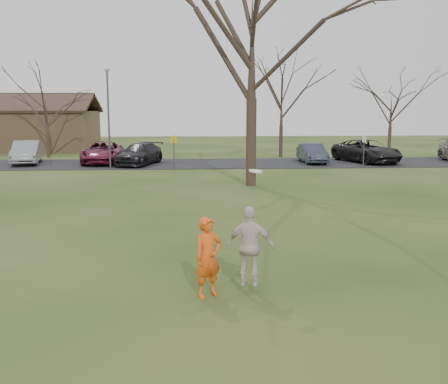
{
  "coord_description": "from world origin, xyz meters",
  "views": [
    {
      "loc": [
        -0.84,
        -9.48,
        3.73
      ],
      "look_at": [
        0.0,
        4.0,
        1.5
      ],
      "focal_mm": 40.64,
      "sensor_mm": 36.0,
      "label": 1
    }
  ],
  "objects_px": {
    "car_2": "(103,152)",
    "car_1": "(27,152)",
    "car_6": "(366,151)",
    "player_defender": "(208,257)",
    "big_tree": "(252,38)",
    "catching_play": "(250,246)",
    "car_3": "(140,154)",
    "car_5": "(312,153)",
    "lamp_post": "(108,105)"
  },
  "relations": [
    {
      "from": "car_3",
      "to": "car_5",
      "type": "bearing_deg",
      "value": 17.49
    },
    {
      "from": "car_2",
      "to": "catching_play",
      "type": "relative_size",
      "value": 2.22
    },
    {
      "from": "car_2",
      "to": "car_6",
      "type": "bearing_deg",
      "value": -3.19
    },
    {
      "from": "car_3",
      "to": "lamp_post",
      "type": "height_order",
      "value": "lamp_post"
    },
    {
      "from": "car_2",
      "to": "lamp_post",
      "type": "height_order",
      "value": "lamp_post"
    },
    {
      "from": "car_5",
      "to": "car_6",
      "type": "bearing_deg",
      "value": 2.92
    },
    {
      "from": "car_3",
      "to": "big_tree",
      "type": "height_order",
      "value": "big_tree"
    },
    {
      "from": "big_tree",
      "to": "catching_play",
      "type": "bearing_deg",
      "value": -96.62
    },
    {
      "from": "car_1",
      "to": "lamp_post",
      "type": "xyz_separation_m",
      "value": [
        6.04,
        -3.0,
        3.16
      ]
    },
    {
      "from": "player_defender",
      "to": "big_tree",
      "type": "height_order",
      "value": "big_tree"
    },
    {
      "from": "car_3",
      "to": "car_5",
      "type": "xyz_separation_m",
      "value": [
        11.73,
        0.36,
        -0.05
      ]
    },
    {
      "from": "car_1",
      "to": "lamp_post",
      "type": "height_order",
      "value": "lamp_post"
    },
    {
      "from": "car_2",
      "to": "catching_play",
      "type": "xyz_separation_m",
      "value": [
        7.27,
        -25.06,
        0.2
      ]
    },
    {
      "from": "player_defender",
      "to": "car_5",
      "type": "height_order",
      "value": "player_defender"
    },
    {
      "from": "car_1",
      "to": "car_3",
      "type": "bearing_deg",
      "value": -18.38
    },
    {
      "from": "lamp_post",
      "to": "car_3",
      "type": "bearing_deg",
      "value": 50.34
    },
    {
      "from": "car_2",
      "to": "car_3",
      "type": "height_order",
      "value": "car_2"
    },
    {
      "from": "car_1",
      "to": "car_2",
      "type": "height_order",
      "value": "car_1"
    },
    {
      "from": "car_2",
      "to": "player_defender",
      "type": "bearing_deg",
      "value": -77.68
    },
    {
      "from": "player_defender",
      "to": "catching_play",
      "type": "distance_m",
      "value": 0.89
    },
    {
      "from": "player_defender",
      "to": "car_1",
      "type": "xyz_separation_m",
      "value": [
        -11.49,
        25.25,
        0.0
      ]
    },
    {
      "from": "car_2",
      "to": "car_3",
      "type": "xyz_separation_m",
      "value": [
        2.6,
        -1.0,
        -0.03
      ]
    },
    {
      "from": "car_3",
      "to": "lamp_post",
      "type": "distance_m",
      "value": 4.12
    },
    {
      "from": "player_defender",
      "to": "car_1",
      "type": "relative_size",
      "value": 0.35
    },
    {
      "from": "car_2",
      "to": "big_tree",
      "type": "xyz_separation_m",
      "value": [
        8.96,
        -10.48,
        6.22
      ]
    },
    {
      "from": "car_5",
      "to": "catching_play",
      "type": "bearing_deg",
      "value": -106.78
    },
    {
      "from": "car_2",
      "to": "catching_play",
      "type": "height_order",
      "value": "catching_play"
    },
    {
      "from": "car_6",
      "to": "player_defender",
      "type": "bearing_deg",
      "value": -132.85
    },
    {
      "from": "car_5",
      "to": "catching_play",
      "type": "distance_m",
      "value": 25.42
    },
    {
      "from": "player_defender",
      "to": "car_2",
      "type": "height_order",
      "value": "player_defender"
    },
    {
      "from": "player_defender",
      "to": "car_6",
      "type": "height_order",
      "value": "player_defender"
    },
    {
      "from": "car_5",
      "to": "car_6",
      "type": "relative_size",
      "value": 0.71
    },
    {
      "from": "car_1",
      "to": "car_5",
      "type": "xyz_separation_m",
      "value": [
        19.41,
        -0.67,
        -0.11
      ]
    },
    {
      "from": "car_1",
      "to": "car_6",
      "type": "bearing_deg",
      "value": -11.8
    },
    {
      "from": "car_3",
      "to": "catching_play",
      "type": "relative_size",
      "value": 2.04
    },
    {
      "from": "car_6",
      "to": "car_3",
      "type": "bearing_deg",
      "value": 164.79
    },
    {
      "from": "car_2",
      "to": "car_6",
      "type": "height_order",
      "value": "car_6"
    },
    {
      "from": "player_defender",
      "to": "lamp_post",
      "type": "xyz_separation_m",
      "value": [
        -5.45,
        22.25,
        3.16
      ]
    },
    {
      "from": "car_2",
      "to": "big_tree",
      "type": "height_order",
      "value": "big_tree"
    },
    {
      "from": "car_2",
      "to": "car_5",
      "type": "relative_size",
      "value": 1.33
    },
    {
      "from": "player_defender",
      "to": "catching_play",
      "type": "bearing_deg",
      "value": -20.09
    },
    {
      "from": "car_2",
      "to": "car_1",
      "type": "bearing_deg",
      "value": 177.8
    },
    {
      "from": "lamp_post",
      "to": "catching_play",
      "type": "bearing_deg",
      "value": -74.06
    },
    {
      "from": "car_5",
      "to": "car_3",
      "type": "bearing_deg",
      "value": -178.89
    },
    {
      "from": "car_1",
      "to": "big_tree",
      "type": "xyz_separation_m",
      "value": [
        14.04,
        -10.5,
        6.19
      ]
    },
    {
      "from": "player_defender",
      "to": "catching_play",
      "type": "height_order",
      "value": "catching_play"
    },
    {
      "from": "car_5",
      "to": "catching_play",
      "type": "relative_size",
      "value": 1.68
    },
    {
      "from": "car_2",
      "to": "car_3",
      "type": "distance_m",
      "value": 2.79
    },
    {
      "from": "car_6",
      "to": "car_2",
      "type": "bearing_deg",
      "value": 161.31
    },
    {
      "from": "car_6",
      "to": "big_tree",
      "type": "xyz_separation_m",
      "value": [
        -9.25,
        -10.08,
        6.18
      ]
    }
  ]
}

